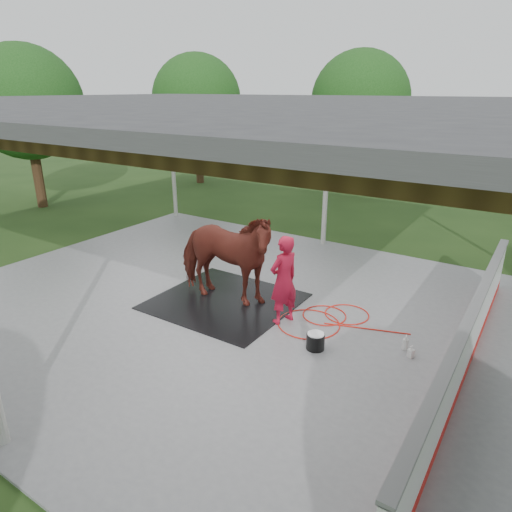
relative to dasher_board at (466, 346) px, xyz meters
The scene contains 12 objects.
ground 4.64m from the dasher_board, behind, with size 100.00×100.00×0.00m, color #1E3814.
concrete_slab 4.63m from the dasher_board, behind, with size 12.00×10.00×0.05m, color slate.
pavilion_structure 5.70m from the dasher_board, behind, with size 12.60×10.60×4.05m.
dasher_board is the anchor object (origin of this frame).
tree_belt 5.43m from the dasher_board, 168.18° to the left, with size 28.00×28.00×5.80m.
rubber_mat 4.72m from the dasher_board, behind, with size 2.80×2.62×0.02m, color black.
horse 4.71m from the dasher_board, behind, with size 1.07×2.36×1.99m, color maroon.
handler 3.25m from the dasher_board, behind, with size 0.63×0.42×1.74m, color red.
wash_bucket 2.36m from the dasher_board, 166.93° to the right, with size 0.32×0.32×0.30m.
soap_bottle_a 1.08m from the dasher_board, 163.26° to the left, with size 0.11×0.11×0.28m, color silver.
soap_bottle_b 0.93m from the dasher_board, behind, with size 0.10×0.10×0.21m, color #338CD8.
hose_coil 2.70m from the dasher_board, 168.94° to the left, with size 2.35×1.80×0.02m.
Camera 1 is at (5.22, -6.82, 4.29)m, focal length 32.00 mm.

